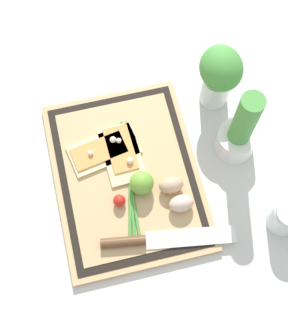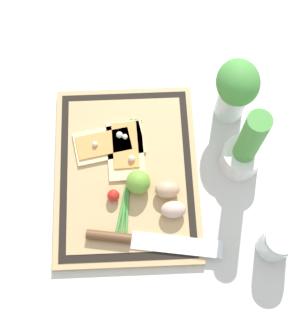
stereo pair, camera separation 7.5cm
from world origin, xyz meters
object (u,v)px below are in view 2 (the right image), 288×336
at_px(egg_pink, 173,210).
at_px(cherry_tomato_red, 113,196).
at_px(lime, 138,182).
at_px(herb_pot, 245,150).
at_px(herb_glass, 236,89).
at_px(pizza_slice_far, 127,149).
at_px(pizza_slice_near, 108,143).
at_px(knife, 132,239).
at_px(sauce_jar, 276,243).
at_px(egg_brown, 167,190).

xyz_separation_m(egg_pink, cherry_tomato_red, (-0.04, -0.13, -0.01)).
bearing_deg(lime, cherry_tomato_red, -66.51).
bearing_deg(herb_pot, herb_glass, -176.07).
relative_size(pizza_slice_far, herb_pot, 0.68).
relative_size(pizza_slice_near, cherry_tomato_red, 6.21).
bearing_deg(egg_pink, herb_pot, 125.72).
bearing_deg(pizza_slice_far, cherry_tomato_red, -15.82).
distance_m(knife, sauce_jar, 0.31).
height_order(pizza_slice_near, lime, lime).
bearing_deg(sauce_jar, herb_glass, -170.06).
bearing_deg(pizza_slice_near, egg_pink, 39.69).
relative_size(egg_brown, herb_pot, 0.25).
xyz_separation_m(pizza_slice_far, herb_pot, (0.04, 0.27, 0.06)).
height_order(pizza_slice_near, knife, pizza_slice_near).
relative_size(cherry_tomato_red, sauce_jar, 0.32).
bearing_deg(herb_pot, sauce_jar, 13.99).
height_order(lime, sauce_jar, sauce_jar).
height_order(egg_pink, sauce_jar, sauce_jar).
distance_m(lime, herb_glass, 0.31).
distance_m(knife, cherry_tomato_red, 0.11).
relative_size(egg_brown, herb_glass, 0.31).
bearing_deg(pizza_slice_near, sauce_jar, 54.29).
distance_m(egg_brown, sauce_jar, 0.26).
bearing_deg(pizza_slice_near, herb_glass, 106.02).
relative_size(egg_pink, herb_glass, 0.31).
xyz_separation_m(pizza_slice_near, herb_pot, (0.06, 0.31, 0.06)).
bearing_deg(knife, egg_brown, 141.94).
xyz_separation_m(pizza_slice_far, sauce_jar, (0.24, 0.32, 0.02)).
bearing_deg(egg_pink, egg_brown, -166.52).
xyz_separation_m(egg_brown, lime, (-0.02, -0.07, 0.01)).
bearing_deg(sauce_jar, egg_brown, -120.12).
xyz_separation_m(lime, sauce_jar, (0.15, 0.29, -0.01)).
height_order(pizza_slice_near, sauce_jar, sauce_jar).
bearing_deg(egg_brown, cherry_tomato_red, -86.79).
xyz_separation_m(egg_brown, egg_pink, (0.05, 0.01, 0.00)).
distance_m(herb_pot, sauce_jar, 0.22).
distance_m(pizza_slice_near, herb_pot, 0.32).
height_order(pizza_slice_far, herb_pot, herb_pot).
bearing_deg(egg_brown, sauce_jar, 59.88).
relative_size(pizza_slice_far, egg_pink, 2.75).
bearing_deg(lime, sauce_jar, 62.81).
relative_size(pizza_slice_near, herb_pot, 0.77).
height_order(herb_pot, sauce_jar, herb_pot).
xyz_separation_m(lime, herb_glass, (-0.20, 0.23, 0.06)).
relative_size(pizza_slice_near, egg_brown, 3.11).
xyz_separation_m(knife, egg_brown, (-0.11, 0.08, 0.01)).
bearing_deg(cherry_tomato_red, herb_pot, 104.81).
bearing_deg(egg_brown, knife, -38.06).
height_order(cherry_tomato_red, sauce_jar, sauce_jar).
bearing_deg(lime, herb_glass, 130.18).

